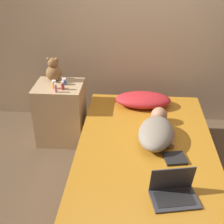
{
  "coord_description": "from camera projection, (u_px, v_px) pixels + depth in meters",
  "views": [
    {
      "loc": [
        -0.13,
        -2.46,
        2.17
      ],
      "look_at": [
        -0.35,
        0.26,
        0.64
      ],
      "focal_mm": 50.0,
      "sensor_mm": 36.0,
      "label": 1
    }
  ],
  "objects": [
    {
      "name": "ground_plane",
      "position": [
        144.0,
        180.0,
        3.19
      ],
      "size": [
        12.0,
        12.0,
        0.0
      ],
      "primitive_type": "plane",
      "color": "brown"
    },
    {
      "name": "book",
      "position": [
        175.0,
        158.0,
        2.74
      ],
      "size": [
        0.22,
        0.21,
        0.02
      ],
      "rotation": [
        0.0,
        0.0,
        0.19
      ],
      "color": "black",
      "rests_on": "bed"
    },
    {
      "name": "wall_back",
      "position": [
        148.0,
        21.0,
        3.7
      ],
      "size": [
        8.0,
        0.06,
        2.6
      ],
      "color": "tan",
      "rests_on": "ground_plane"
    },
    {
      "name": "nightstand",
      "position": [
        61.0,
        113.0,
        3.68
      ],
      "size": [
        0.54,
        0.47,
        0.72
      ],
      "color": "tan",
      "rests_on": "ground_plane"
    },
    {
      "name": "bottle_red",
      "position": [
        63.0,
        86.0,
        3.38
      ],
      "size": [
        0.04,
        0.04,
        0.1
      ],
      "color": "#B72D2D",
      "rests_on": "nightstand"
    },
    {
      "name": "bed",
      "position": [
        145.0,
        162.0,
        3.08
      ],
      "size": [
        1.31,
        2.08,
        0.46
      ],
      "color": "brown",
      "rests_on": "ground_plane"
    },
    {
      "name": "laptop",
      "position": [
        174.0,
        191.0,
        2.32
      ],
      "size": [
        0.39,
        0.3,
        0.24
      ],
      "rotation": [
        0.0,
        0.0,
        0.2
      ],
      "color": "#333338",
      "rests_on": "bed"
    },
    {
      "name": "bottle_orange",
      "position": [
        54.0,
        85.0,
        3.4
      ],
      "size": [
        0.05,
        0.05,
        0.1
      ],
      "color": "orange",
      "rests_on": "nightstand"
    },
    {
      "name": "teddy_bear",
      "position": [
        54.0,
        71.0,
        3.56
      ],
      "size": [
        0.18,
        0.18,
        0.28
      ],
      "color": "brown",
      "rests_on": "nightstand"
    },
    {
      "name": "bottle_pink",
      "position": [
        56.0,
        88.0,
        3.32
      ],
      "size": [
        0.03,
        0.03,
        0.1
      ],
      "color": "pink",
      "rests_on": "nightstand"
    },
    {
      "name": "pillow",
      "position": [
        143.0,
        100.0,
        3.59
      ],
      "size": [
        0.64,
        0.35,
        0.15
      ],
      "color": "red",
      "rests_on": "bed"
    },
    {
      "name": "person_lying",
      "position": [
        157.0,
        131.0,
        2.99
      ],
      "size": [
        0.4,
        0.75,
        0.19
      ],
      "rotation": [
        0.0,
        0.0,
        -0.14
      ],
      "color": "gray",
      "rests_on": "bed"
    },
    {
      "name": "bottle_blue",
      "position": [
        64.0,
        82.0,
        3.5
      ],
      "size": [
        0.05,
        0.05,
        0.07
      ],
      "color": "#3866B2",
      "rests_on": "nightstand"
    }
  ]
}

